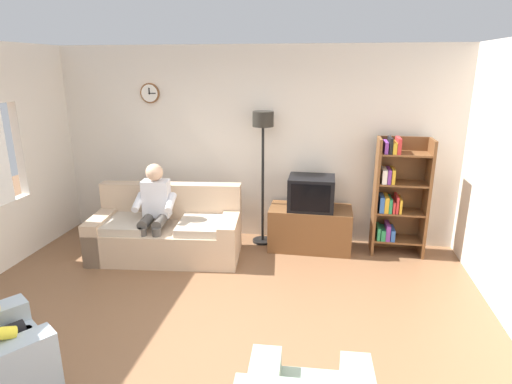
{
  "coord_description": "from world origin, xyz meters",
  "views": [
    {
      "loc": [
        1.04,
        -3.21,
        2.43
      ],
      "look_at": [
        0.29,
        1.16,
        1.1
      ],
      "focal_mm": 29.75,
      "sensor_mm": 36.0,
      "label": 1
    }
  ],
  "objects_px": {
    "couch": "(167,233)",
    "bookshelf": "(396,196)",
    "floor_lamp": "(263,141)",
    "person_on_couch": "(154,207)",
    "tv_stand": "(310,228)",
    "tv": "(311,193)"
  },
  "relations": [
    {
      "from": "couch",
      "to": "tv_stand",
      "type": "height_order",
      "value": "couch"
    },
    {
      "from": "bookshelf",
      "to": "couch",
      "type": "bearing_deg",
      "value": -168.39
    },
    {
      "from": "bookshelf",
      "to": "floor_lamp",
      "type": "distance_m",
      "value": 1.89
    },
    {
      "from": "bookshelf",
      "to": "floor_lamp",
      "type": "bearing_deg",
      "value": 179.1
    },
    {
      "from": "bookshelf",
      "to": "person_on_couch",
      "type": "bearing_deg",
      "value": -166.81
    },
    {
      "from": "tv_stand",
      "to": "bookshelf",
      "type": "xyz_separation_m",
      "value": [
        1.1,
        0.07,
        0.5
      ]
    },
    {
      "from": "floor_lamp",
      "to": "person_on_couch",
      "type": "xyz_separation_m",
      "value": [
        -1.28,
        -0.74,
        -0.75
      ]
    },
    {
      "from": "couch",
      "to": "person_on_couch",
      "type": "distance_m",
      "value": 0.41
    },
    {
      "from": "couch",
      "to": "floor_lamp",
      "type": "distance_m",
      "value": 1.76
    },
    {
      "from": "tv_stand",
      "to": "floor_lamp",
      "type": "bearing_deg",
      "value": 171.62
    },
    {
      "from": "tv",
      "to": "person_on_couch",
      "type": "distance_m",
      "value": 2.05
    },
    {
      "from": "tv_stand",
      "to": "person_on_couch",
      "type": "distance_m",
      "value": 2.1
    },
    {
      "from": "tv_stand",
      "to": "bookshelf",
      "type": "distance_m",
      "value": 1.21
    },
    {
      "from": "floor_lamp",
      "to": "person_on_couch",
      "type": "distance_m",
      "value": 1.66
    },
    {
      "from": "tv_stand",
      "to": "bookshelf",
      "type": "relative_size",
      "value": 0.7
    },
    {
      "from": "tv_stand",
      "to": "person_on_couch",
      "type": "height_order",
      "value": "person_on_couch"
    },
    {
      "from": "couch",
      "to": "person_on_couch",
      "type": "bearing_deg",
      "value": -132.88
    },
    {
      "from": "tv_stand",
      "to": "couch",
      "type": "bearing_deg",
      "value": -163.87
    },
    {
      "from": "couch",
      "to": "tv",
      "type": "distance_m",
      "value": 1.98
    },
    {
      "from": "bookshelf",
      "to": "person_on_couch",
      "type": "xyz_separation_m",
      "value": [
        -3.05,
        -0.72,
        -0.09
      ]
    },
    {
      "from": "couch",
      "to": "bookshelf",
      "type": "height_order",
      "value": "bookshelf"
    },
    {
      "from": "bookshelf",
      "to": "tv_stand",
      "type": "bearing_deg",
      "value": -176.31
    }
  ]
}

